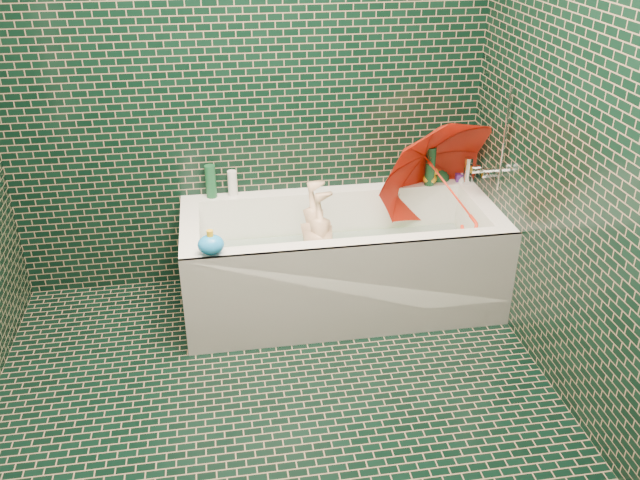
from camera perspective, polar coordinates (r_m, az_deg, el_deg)
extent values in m
plane|color=black|center=(3.03, -3.18, -16.39)|extent=(2.80, 2.80, 0.00)
plane|color=black|center=(3.67, -6.29, 14.17)|extent=(2.80, 0.00, 2.80)
plane|color=black|center=(2.76, 24.16, 7.25)|extent=(0.00, 2.80, 2.80)
cube|color=white|center=(3.83, 1.73, -4.17)|extent=(1.70, 0.75, 0.15)
cube|color=white|center=(3.98, 0.90, 1.65)|extent=(1.70, 0.10, 0.40)
cube|color=white|center=(3.42, 2.83, -3.13)|extent=(1.70, 0.10, 0.40)
cube|color=white|center=(3.91, 13.37, 0.37)|extent=(0.10, 0.55, 0.40)
cube|color=white|center=(3.64, -10.66, -1.53)|extent=(0.10, 0.55, 0.40)
cube|color=white|center=(3.43, 2.94, -4.55)|extent=(1.70, 0.02, 0.55)
cube|color=green|center=(3.79, 1.75, -3.14)|extent=(1.35, 0.47, 0.01)
cube|color=silver|center=(3.72, 1.78, -1.24)|extent=(1.48, 0.53, 0.00)
cylinder|color=silver|center=(3.77, 14.42, 5.52)|extent=(0.14, 0.05, 0.05)
cylinder|color=silver|center=(3.79, 12.96, 5.82)|extent=(0.05, 0.04, 0.04)
cylinder|color=silver|center=(3.61, 15.29, 8.13)|extent=(0.01, 0.01, 0.55)
imported|color=tan|center=(3.67, 0.17, -1.52)|extent=(0.84, 0.32, 0.24)
imported|color=red|center=(3.78, 10.86, 4.26)|extent=(1.06, 0.95, 1.09)
imported|color=white|center=(4.07, 12.19, 4.74)|extent=(0.11, 0.11, 0.27)
imported|color=#48217C|center=(4.08, 11.99, 4.77)|extent=(0.10, 0.10, 0.20)
imported|color=#144828|center=(4.05, 9.92, 4.80)|extent=(0.17, 0.17, 0.18)
cylinder|color=#144828|center=(3.96, 9.28, 6.15)|extent=(0.06, 0.06, 0.23)
cylinder|color=silver|center=(4.04, 12.34, 5.74)|extent=(0.07, 0.07, 0.16)
cylinder|color=#144828|center=(3.81, -9.19, 4.90)|extent=(0.08, 0.08, 0.19)
cylinder|color=white|center=(3.82, -7.38, 4.76)|extent=(0.05, 0.05, 0.15)
ellipsoid|color=yellow|center=(4.00, 9.24, 5.10)|extent=(0.10, 0.09, 0.06)
sphere|color=yellow|center=(4.01, 9.65, 5.68)|extent=(0.04, 0.04, 0.04)
cone|color=orange|center=(4.02, 9.89, 5.70)|extent=(0.02, 0.02, 0.02)
ellipsoid|color=#1A8AEC|center=(3.22, -9.17, -0.39)|extent=(0.14, 0.12, 0.10)
cylinder|color=yellow|center=(3.20, -9.25, 0.51)|extent=(0.03, 0.03, 0.04)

